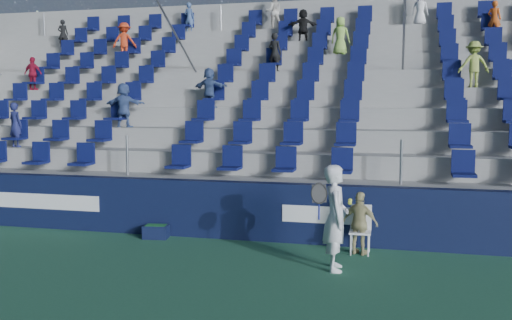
{
  "coord_description": "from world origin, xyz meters",
  "views": [
    {
      "loc": [
        2.94,
        -8.11,
        2.84
      ],
      "look_at": [
        0.2,
        2.8,
        1.7
      ],
      "focal_mm": 40.0,
      "sensor_mm": 36.0,
      "label": 1
    }
  ],
  "objects": [
    {
      "name": "line_judge_chair",
      "position": [
        2.28,
        2.64,
        0.52
      ],
      "size": [
        0.41,
        0.42,
        0.91
      ],
      "color": "white",
      "rests_on": "ground"
    },
    {
      "name": "line_judge",
      "position": [
        2.28,
        2.5,
        0.59
      ],
      "size": [
        0.75,
        0.5,
        1.18
      ],
      "primitive_type": "imported",
      "rotation": [
        0.0,
        0.0,
        2.82
      ],
      "color": "tan",
      "rests_on": "ground"
    },
    {
      "name": "tennis_player",
      "position": [
        1.94,
        1.4,
        0.9
      ],
      "size": [
        0.69,
        0.72,
        1.8
      ],
      "color": "white",
      "rests_on": "ground"
    },
    {
      "name": "ball_bin",
      "position": [
        -1.95,
        2.75,
        0.16
      ],
      "size": [
        0.54,
        0.39,
        0.29
      ],
      "color": "black",
      "rests_on": "ground"
    },
    {
      "name": "ground",
      "position": [
        0.0,
        0.0,
        0.0
      ],
      "size": [
        70.0,
        70.0,
        0.0
      ],
      "primitive_type": "plane",
      "color": "#2A6244",
      "rests_on": "ground"
    },
    {
      "name": "grandstand",
      "position": [
        -0.0,
        8.24,
        2.14
      ],
      "size": [
        24.0,
        8.17,
        6.63
      ],
      "color": "#969691",
      "rests_on": "ground"
    },
    {
      "name": "sponsor_wall",
      "position": [
        0.0,
        3.15,
        0.6
      ],
      "size": [
        24.0,
        0.32,
        1.2
      ],
      "color": "#0E1534",
      "rests_on": "ground"
    }
  ]
}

